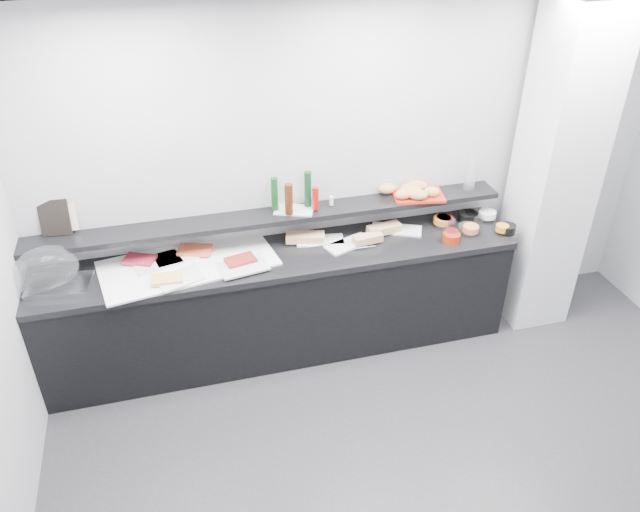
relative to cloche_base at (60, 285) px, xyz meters
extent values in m
plane|color=#2D2D30|center=(2.25, -1.67, -0.92)|extent=(5.00, 5.00, 0.00)
cube|color=#A5A7AC|center=(2.25, 0.33, 0.43)|extent=(5.00, 0.02, 2.70)
plane|color=white|center=(2.25, -1.67, 1.78)|extent=(5.00, 5.00, 0.00)
cube|color=silver|center=(3.75, -0.02, 0.43)|extent=(0.50, 0.50, 2.70)
cube|color=black|center=(1.55, 0.03, -0.50)|extent=(3.60, 0.60, 0.85)
cube|color=black|center=(1.55, 0.03, -0.05)|extent=(3.62, 0.62, 0.05)
cube|color=black|center=(1.55, 0.21, 0.21)|extent=(3.60, 0.25, 0.04)
cube|color=silver|center=(0.00, 0.00, 0.00)|extent=(0.45, 0.34, 0.04)
ellipsoid|color=silver|center=(-0.07, 0.05, 0.11)|extent=(0.53, 0.45, 0.34)
cube|color=white|center=(0.88, 0.07, -0.01)|extent=(1.33, 0.79, 0.01)
cube|color=silver|center=(0.66, 0.12, 0.00)|extent=(0.38, 0.31, 0.01)
cube|color=maroon|center=(0.54, 0.16, 0.02)|extent=(0.26, 0.22, 0.02)
cube|color=white|center=(0.80, 0.16, 0.00)|extent=(0.34, 0.26, 0.01)
cube|color=#E14E2E|center=(0.94, 0.19, 0.02)|extent=(0.28, 0.22, 0.02)
cube|color=silver|center=(0.81, -0.13, 0.00)|extent=(0.37, 0.30, 0.01)
cube|color=#DDB056|center=(0.72, -0.14, 0.02)|extent=(0.22, 0.15, 0.02)
cube|color=silver|center=(1.26, -0.09, 0.00)|extent=(0.38, 0.28, 0.01)
cube|color=maroon|center=(1.25, -0.03, 0.02)|extent=(0.24, 0.18, 0.02)
cube|color=white|center=(1.89, 0.14, -0.01)|extent=(0.39, 0.21, 0.01)
cube|color=tan|center=(1.78, 0.15, 0.02)|extent=(0.31, 0.18, 0.06)
cylinder|color=#B8BABF|center=(1.85, 0.06, 0.00)|extent=(0.16, 0.02, 0.01)
cube|color=white|center=(2.09, 0.03, -0.01)|extent=(0.40, 0.28, 0.01)
cube|color=tan|center=(2.23, 0.01, 0.02)|extent=(0.24, 0.12, 0.06)
cylinder|color=#B9BBC0|center=(2.19, -0.06, 0.00)|extent=(0.16, 0.01, 0.01)
cube|color=white|center=(2.52, 0.15, -0.01)|extent=(0.43, 0.32, 0.01)
cube|color=tan|center=(2.41, 0.12, 0.02)|extent=(0.28, 0.14, 0.06)
cylinder|color=#AAADB1|center=(2.37, 0.08, 0.00)|extent=(0.16, 0.03, 0.01)
cylinder|color=silver|center=(2.92, 0.09, 0.02)|extent=(0.15, 0.15, 0.07)
cylinder|color=orange|center=(2.90, 0.13, 0.03)|extent=(0.15, 0.15, 0.05)
cylinder|color=black|center=(3.14, 0.15, 0.02)|extent=(0.18, 0.18, 0.07)
cylinder|color=#5A0C10|center=(2.93, 0.13, 0.03)|extent=(0.17, 0.17, 0.05)
cylinder|color=white|center=(3.20, 0.14, 0.02)|extent=(0.21, 0.21, 0.07)
cylinder|color=white|center=(3.30, 0.13, 0.03)|extent=(0.15, 0.15, 0.05)
cylinder|color=maroon|center=(2.87, -0.12, 0.02)|extent=(0.14, 0.14, 0.07)
cylinder|color=#5A0C10|center=(2.89, -0.08, 0.03)|extent=(0.12, 0.12, 0.05)
cylinder|color=white|center=(3.05, -0.05, 0.02)|extent=(0.18, 0.18, 0.07)
cylinder|color=orange|center=(3.06, -0.05, 0.03)|extent=(0.16, 0.16, 0.05)
cylinder|color=black|center=(3.35, -0.11, 0.02)|extent=(0.16, 0.16, 0.07)
cylinder|color=orange|center=(3.31, -0.11, 0.03)|extent=(0.13, 0.13, 0.05)
cube|color=black|center=(0.02, 0.31, 0.36)|extent=(0.21, 0.09, 0.26)
cube|color=beige|center=(0.06, 0.32, 0.36)|extent=(0.20, 0.06, 0.22)
cube|color=silver|center=(1.71, 0.22, 0.24)|extent=(0.34, 0.27, 0.01)
cylinder|color=#113E15|center=(1.57, 0.26, 0.37)|extent=(0.06, 0.06, 0.26)
cylinder|color=#3E1B0B|center=(1.66, 0.17, 0.36)|extent=(0.07, 0.07, 0.24)
cylinder|color=#0D3318|center=(1.83, 0.25, 0.38)|extent=(0.07, 0.07, 0.28)
cylinder|color=#A10C0B|center=(1.87, 0.18, 0.33)|extent=(0.06, 0.06, 0.18)
cylinder|color=silver|center=(1.86, 0.25, 0.28)|extent=(0.04, 0.04, 0.07)
cylinder|color=white|center=(2.00, 0.22, 0.28)|extent=(0.03, 0.03, 0.07)
cube|color=#B52513|center=(2.71, 0.21, 0.24)|extent=(0.43, 0.34, 0.02)
ellipsoid|color=tan|center=(2.47, 0.28, 0.29)|extent=(0.16, 0.11, 0.08)
ellipsoid|color=#BF7B48|center=(2.70, 0.25, 0.29)|extent=(0.14, 0.12, 0.08)
ellipsoid|color=tan|center=(2.73, 0.27, 0.29)|extent=(0.17, 0.15, 0.08)
ellipsoid|color=#C17B49|center=(2.57, 0.16, 0.29)|extent=(0.18, 0.13, 0.08)
ellipsoid|color=#B88C46|center=(2.67, 0.12, 0.29)|extent=(0.18, 0.15, 0.08)
ellipsoid|color=tan|center=(2.79, 0.14, 0.29)|extent=(0.14, 0.12, 0.08)
ellipsoid|color=#B87E46|center=(2.62, 0.24, 0.29)|extent=(0.13, 0.10, 0.08)
ellipsoid|color=tan|center=(2.65, 0.19, 0.29)|extent=(0.18, 0.14, 0.08)
cylinder|color=white|center=(3.13, 0.18, 0.38)|extent=(0.09, 0.09, 0.30)
camera|label=1|loc=(0.84, -3.84, 2.48)|focal=35.00mm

